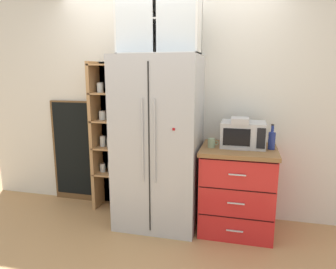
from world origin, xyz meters
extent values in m
plane|color=tan|center=(0.00, 0.00, 0.00)|extent=(10.51, 10.51, 0.00)
cube|color=silver|center=(0.00, 0.40, 1.27)|extent=(4.83, 0.10, 2.55)
cube|color=#B7BABF|center=(0.00, 0.00, 0.91)|extent=(0.86, 0.70, 1.81)
cube|color=black|center=(0.00, -0.35, 0.91)|extent=(0.01, 0.01, 1.67)
cylinder|color=#B7BABF|center=(-0.06, -0.36, 1.00)|extent=(0.02, 0.02, 0.82)
cylinder|color=#B7BABF|center=(0.06, -0.36, 1.00)|extent=(0.02, 0.02, 0.82)
cube|color=#A8161C|center=(0.24, -0.35, 1.13)|extent=(0.02, 0.01, 0.02)
cube|color=brown|center=(-0.67, 0.37, 0.88)|extent=(0.44, 0.04, 1.76)
cube|color=tan|center=(-0.85, 0.22, 0.88)|extent=(0.04, 0.27, 1.76)
cube|color=tan|center=(-0.49, 0.22, 0.88)|extent=(0.04, 0.27, 1.76)
cube|color=tan|center=(-0.67, 0.22, 0.43)|extent=(0.38, 0.27, 0.02)
cylinder|color=silver|center=(-0.78, 0.23, 0.49)|extent=(0.07, 0.07, 0.09)
cylinder|color=#CCB78C|center=(-0.78, 0.23, 0.48)|extent=(0.06, 0.06, 0.06)
cylinder|color=#B2B2B7|center=(-0.78, 0.23, 0.54)|extent=(0.06, 0.06, 0.01)
cylinder|color=silver|center=(-0.67, 0.22, 0.50)|extent=(0.08, 0.08, 0.12)
cylinder|color=brown|center=(-0.67, 0.22, 0.48)|extent=(0.07, 0.07, 0.08)
cylinder|color=#B2B2B7|center=(-0.67, 0.22, 0.57)|extent=(0.07, 0.07, 0.01)
cylinder|color=silver|center=(-0.56, 0.22, 0.50)|extent=(0.06, 0.06, 0.12)
cylinder|color=#2D2D2D|center=(-0.56, 0.22, 0.49)|extent=(0.05, 0.05, 0.08)
cylinder|color=#B2B2B7|center=(-0.56, 0.22, 0.57)|extent=(0.06, 0.06, 0.01)
cube|color=tan|center=(-0.67, 0.22, 0.76)|extent=(0.38, 0.27, 0.02)
cylinder|color=silver|center=(-0.77, 0.23, 0.82)|extent=(0.07, 0.07, 0.12)
cylinder|color=#E0C67F|center=(-0.77, 0.23, 0.81)|extent=(0.06, 0.06, 0.08)
cylinder|color=#B2B2B7|center=(-0.77, 0.23, 0.89)|extent=(0.07, 0.07, 0.01)
cylinder|color=silver|center=(-0.67, 0.21, 0.82)|extent=(0.07, 0.07, 0.11)
cylinder|color=beige|center=(-0.67, 0.21, 0.81)|extent=(0.06, 0.06, 0.08)
cylinder|color=#B2B2B7|center=(-0.67, 0.21, 0.88)|extent=(0.06, 0.06, 0.01)
cylinder|color=silver|center=(-0.58, 0.21, 0.84)|extent=(0.06, 0.06, 0.14)
cylinder|color=white|center=(-0.58, 0.21, 0.81)|extent=(0.05, 0.05, 0.09)
cylinder|color=#B2B2B7|center=(-0.58, 0.21, 0.91)|extent=(0.06, 0.06, 0.01)
cube|color=tan|center=(-0.67, 0.22, 1.08)|extent=(0.38, 0.27, 0.02)
cylinder|color=silver|center=(-0.76, 0.23, 1.14)|extent=(0.08, 0.08, 0.10)
cylinder|color=#B77A38|center=(-0.76, 0.23, 1.12)|extent=(0.07, 0.07, 0.07)
cylinder|color=#B2B2B7|center=(-0.76, 0.23, 1.19)|extent=(0.08, 0.08, 0.01)
cylinder|color=silver|center=(-0.61, 0.24, 1.14)|extent=(0.07, 0.07, 0.10)
cylinder|color=#382316|center=(-0.61, 0.24, 1.12)|extent=(0.06, 0.06, 0.07)
cylinder|color=#B2B2B7|center=(-0.61, 0.24, 1.19)|extent=(0.07, 0.07, 0.01)
cube|color=tan|center=(-0.67, 0.22, 1.40)|extent=(0.38, 0.27, 0.02)
cylinder|color=silver|center=(-0.77, 0.22, 1.46)|extent=(0.07, 0.07, 0.10)
cylinder|color=white|center=(-0.77, 0.22, 1.45)|extent=(0.06, 0.06, 0.07)
cylinder|color=#B2B2B7|center=(-0.77, 0.22, 1.52)|extent=(0.07, 0.07, 0.01)
cube|color=tan|center=(-0.67, 0.22, 1.73)|extent=(0.38, 0.27, 0.02)
cube|color=red|center=(0.83, 0.03, 0.43)|extent=(0.73, 0.63, 0.85)
cube|color=olive|center=(0.83, 0.03, 0.87)|extent=(0.76, 0.66, 0.04)
cube|color=black|center=(0.83, -0.28, 0.27)|extent=(0.71, 0.00, 0.01)
cube|color=silver|center=(0.83, -0.29, 0.14)|extent=(0.16, 0.01, 0.01)
cube|color=black|center=(0.83, -0.28, 0.56)|extent=(0.71, 0.00, 0.01)
cube|color=silver|center=(0.83, -0.29, 0.43)|extent=(0.16, 0.01, 0.01)
cube|color=black|center=(0.83, -0.28, 0.84)|extent=(0.71, 0.00, 0.01)
cube|color=silver|center=(0.83, -0.29, 0.71)|extent=(0.16, 0.01, 0.01)
cube|color=#B7BABF|center=(0.87, 0.08, 1.02)|extent=(0.44, 0.32, 0.26)
cube|color=black|center=(0.81, -0.08, 1.02)|extent=(0.26, 0.01, 0.17)
cube|color=black|center=(1.04, -0.08, 1.02)|extent=(0.08, 0.01, 0.20)
cube|color=#B7B7BC|center=(0.83, 0.01, 0.91)|extent=(0.17, 0.20, 0.03)
cube|color=#B7B7BC|center=(0.83, 0.08, 1.04)|extent=(0.17, 0.06, 0.30)
cube|color=#B7B7BC|center=(0.83, 0.01, 1.17)|extent=(0.17, 0.20, 0.06)
cylinder|color=black|center=(0.83, 0.00, 0.98)|extent=(0.11, 0.11, 0.12)
cylinder|color=#8CA37F|center=(0.56, -0.03, 0.94)|extent=(0.07, 0.07, 0.09)
torus|color=#8CA37F|center=(0.61, -0.03, 0.94)|extent=(0.05, 0.01, 0.05)
cylinder|color=#2D2D33|center=(0.83, 0.01, 0.94)|extent=(0.08, 0.08, 0.09)
torus|color=#2D2D33|center=(0.89, 0.01, 0.94)|extent=(0.05, 0.01, 0.05)
cylinder|color=navy|center=(1.15, 0.04, 0.98)|extent=(0.07, 0.07, 0.17)
cone|color=navy|center=(1.15, 0.04, 1.07)|extent=(0.07, 0.07, 0.04)
cylinder|color=navy|center=(1.15, 0.04, 1.10)|extent=(0.03, 0.03, 0.07)
cylinder|color=black|center=(1.15, 0.04, 1.14)|extent=(0.03, 0.03, 0.01)
cube|color=silver|center=(0.00, 0.17, 2.15)|extent=(0.83, 0.02, 0.67)
cube|color=silver|center=(0.00, 0.02, 1.82)|extent=(0.83, 0.32, 0.02)
cube|color=silver|center=(-0.40, 0.02, 2.15)|extent=(0.02, 0.32, 0.67)
cube|color=silver|center=(0.40, 0.02, 2.15)|extent=(0.02, 0.32, 0.67)
cube|color=silver|center=(0.00, 0.02, 2.15)|extent=(0.80, 0.30, 0.02)
cube|color=silver|center=(-0.21, -0.13, 2.15)|extent=(0.38, 0.01, 0.63)
cube|color=silver|center=(0.21, -0.13, 2.15)|extent=(0.38, 0.01, 0.63)
cylinder|color=silver|center=(-0.29, 0.02, 1.84)|extent=(0.05, 0.05, 0.00)
cylinder|color=silver|center=(-0.29, 0.02, 1.87)|extent=(0.01, 0.01, 0.07)
cone|color=silver|center=(-0.29, 0.02, 1.93)|extent=(0.06, 0.06, 0.05)
cylinder|color=silver|center=(-0.10, 0.02, 1.84)|extent=(0.05, 0.05, 0.00)
cylinder|color=silver|center=(-0.10, 0.02, 1.87)|extent=(0.01, 0.01, 0.07)
cone|color=silver|center=(-0.10, 0.02, 1.93)|extent=(0.06, 0.06, 0.05)
cylinder|color=silver|center=(0.10, 0.02, 1.84)|extent=(0.05, 0.05, 0.00)
cylinder|color=silver|center=(0.10, 0.02, 1.87)|extent=(0.01, 0.01, 0.07)
cone|color=silver|center=(0.10, 0.02, 1.93)|extent=(0.06, 0.06, 0.05)
cylinder|color=silver|center=(0.29, 0.02, 1.84)|extent=(0.05, 0.05, 0.00)
cylinder|color=silver|center=(0.29, 0.02, 1.87)|extent=(0.01, 0.01, 0.07)
cone|color=silver|center=(0.29, 0.02, 1.93)|extent=(0.06, 0.06, 0.05)
cylinder|color=white|center=(-0.25, 0.02, 2.19)|extent=(0.06, 0.06, 0.07)
cylinder|color=white|center=(-0.08, 0.02, 2.19)|extent=(0.06, 0.06, 0.07)
cylinder|color=white|center=(0.08, 0.02, 2.19)|extent=(0.06, 0.06, 0.07)
cylinder|color=white|center=(0.25, 0.02, 2.19)|extent=(0.06, 0.06, 0.07)
cube|color=brown|center=(-1.21, 0.33, 0.65)|extent=(0.60, 0.04, 1.29)
cube|color=black|center=(-1.21, 0.31, 0.68)|extent=(0.54, 0.01, 1.19)
camera|label=1|loc=(0.86, -3.07, 1.65)|focal=32.71mm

